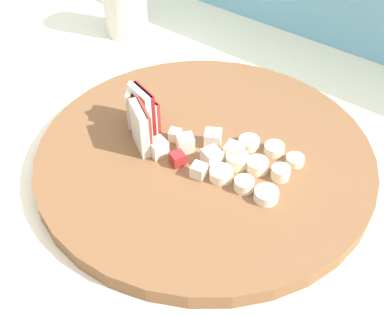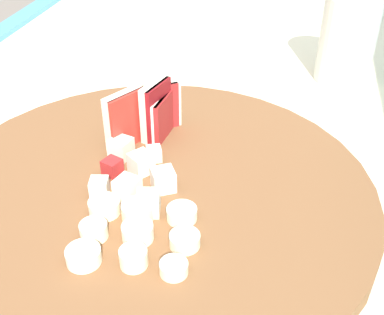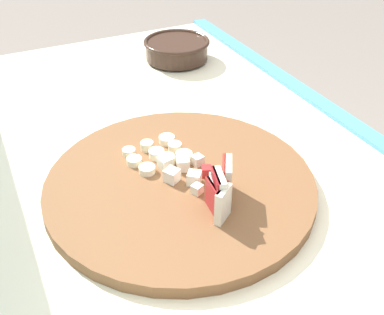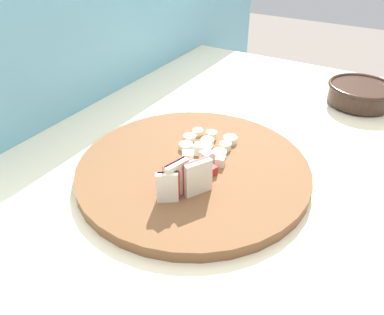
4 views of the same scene
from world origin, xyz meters
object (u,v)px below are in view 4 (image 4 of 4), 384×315
object	(u,v)px
cutting_board	(193,169)
apple_dice_pile	(201,163)
banana_slice_rows	(209,143)
ceramic_bowl	(361,93)
apple_wedge_fan	(180,181)

from	to	relation	value
cutting_board	apple_dice_pile	world-z (taller)	apple_dice_pile
banana_slice_rows	ceramic_bowl	xyz separation A→B (m)	(0.41, -0.22, 0.00)
banana_slice_rows	ceramic_bowl	distance (m)	0.47
ceramic_bowl	apple_wedge_fan	bearing A→B (deg)	161.70
apple_wedge_fan	apple_dice_pile	world-z (taller)	apple_wedge_fan
apple_wedge_fan	ceramic_bowl	distance (m)	0.60
cutting_board	banana_slice_rows	distance (m)	0.08
cutting_board	apple_dice_pile	xyz separation A→B (m)	(-0.00, -0.02, 0.02)
apple_dice_pile	banana_slice_rows	world-z (taller)	apple_dice_pile
apple_wedge_fan	ceramic_bowl	xyz separation A→B (m)	(0.57, -0.19, -0.02)
apple_wedge_fan	ceramic_bowl	bearing A→B (deg)	-18.30
cutting_board	apple_wedge_fan	xyz separation A→B (m)	(-0.09, -0.03, 0.04)
banana_slice_rows	apple_dice_pile	bearing A→B (deg)	-162.85
apple_wedge_fan	banana_slice_rows	distance (m)	0.17
cutting_board	banana_slice_rows	world-z (taller)	banana_slice_rows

